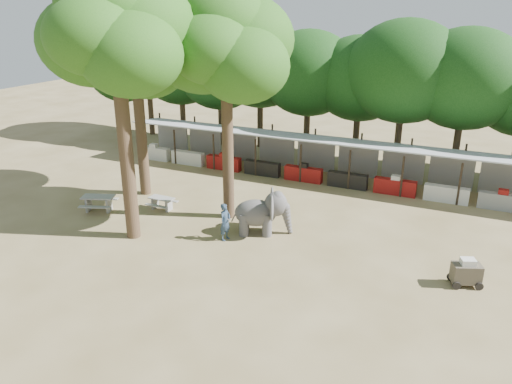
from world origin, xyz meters
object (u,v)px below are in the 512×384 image
at_px(handler, 225,222).
at_px(picnic_table_near, 98,201).
at_px(yard_tree_left, 134,47).
at_px(yard_tree_center, 115,33).
at_px(cart_front, 466,272).
at_px(elephant, 263,212).
at_px(yard_tree_back, 225,45).
at_px(picnic_table_far, 162,202).

height_order(handler, picnic_table_near, handler).
height_order(yard_tree_left, yard_tree_center, yard_tree_center).
height_order(yard_tree_left, cart_front, yard_tree_left).
distance_m(yard_tree_center, cart_front, 17.09).
relative_size(yard_tree_center, picnic_table_near, 5.75).
height_order(yard_tree_center, picnic_table_near, yard_tree_center).
height_order(yard_tree_left, handler, yard_tree_left).
xyz_separation_m(yard_tree_left, yard_tree_center, (3.00, -5.00, 1.01)).
relative_size(elephant, cart_front, 2.09).
distance_m(handler, cart_front, 10.41).
distance_m(yard_tree_left, yard_tree_back, 6.09).
distance_m(yard_tree_left, yard_tree_center, 5.92).
relative_size(yard_tree_left, picnic_table_far, 8.00).
bearing_deg(handler, yard_tree_back, 33.39).
relative_size(yard_tree_left, elephant, 3.82).
bearing_deg(yard_tree_left, picnic_table_far, -37.39).
bearing_deg(picnic_table_near, handler, -22.67).
height_order(elephant, cart_front, elephant).
distance_m(yard_tree_back, cart_front, 14.33).
bearing_deg(yard_tree_center, yard_tree_back, 53.14).
height_order(yard_tree_back, elephant, yard_tree_back).
relative_size(elephant, picnic_table_far, 2.10).
bearing_deg(yard_tree_left, elephant, -15.15).
xyz_separation_m(elephant, handler, (-1.28, -1.37, -0.18)).
height_order(elephant, picnic_table_far, elephant).
bearing_deg(yard_tree_center, yard_tree_left, 120.96).
height_order(yard_tree_left, elephant, yard_tree_left).
xyz_separation_m(yard_tree_center, cart_front, (14.66, 1.62, -8.64)).
bearing_deg(handler, picnic_table_far, 77.51).
height_order(yard_tree_back, cart_front, yard_tree_back).
distance_m(elephant, picnic_table_near, 9.11).
bearing_deg(yard_tree_back, cart_front, -11.54).
distance_m(picnic_table_far, cart_front, 15.31).
relative_size(handler, picnic_table_far, 1.30).
bearing_deg(yard_tree_center, elephant, 25.90).
xyz_separation_m(handler, picnic_table_far, (-4.83, 1.83, -0.45)).
xyz_separation_m(picnic_table_near, cart_front, (18.15, 0.05, 0.02)).
bearing_deg(cart_front, picnic_table_near, 158.51).
relative_size(picnic_table_near, cart_front, 1.52).
height_order(picnic_table_near, cart_front, cart_front).
bearing_deg(yard_tree_center, handler, 17.16).
bearing_deg(handler, cart_front, -80.07).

